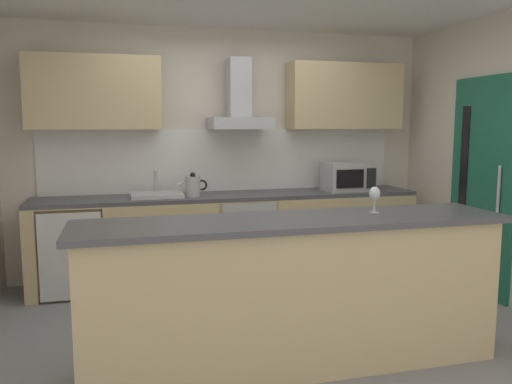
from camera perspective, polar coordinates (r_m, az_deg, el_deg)
ground at (r=4.17m, az=1.40°, el=-15.29°), size 5.44×4.40×0.02m
wall_back at (r=5.56m, az=-3.65°, el=4.36°), size 5.44×0.12×2.60m
backsplash_tile at (r=5.50m, az=-3.49°, el=3.59°), size 3.77×0.02×0.66m
counter_back at (r=5.31m, az=-2.77°, el=-5.06°), size 3.91×0.60×0.90m
counter_island at (r=3.43m, az=4.34°, el=-11.14°), size 2.83×0.64×1.01m
upper_cabinets at (r=5.34m, az=-3.21°, el=10.78°), size 3.85×0.32×0.70m
side_door at (r=5.27m, az=23.82°, el=0.57°), size 0.08×0.85×2.05m
oven at (r=5.31m, az=-1.48°, el=-4.95°), size 0.60×0.62×0.80m
refrigerator at (r=5.20m, az=-19.70°, el=-6.06°), size 0.58×0.60×0.85m
microwave at (r=5.56m, az=10.21°, el=1.67°), size 0.50×0.38×0.30m
sink at (r=5.11m, az=-11.00°, el=-0.24°), size 0.50×0.40×0.26m
kettle at (r=5.09m, az=-7.04°, el=0.69°), size 0.29×0.15×0.24m
range_hood at (r=5.31m, az=-1.85°, el=9.48°), size 0.62×0.45×0.72m
wine_glass at (r=3.60m, az=13.08°, el=-0.29°), size 0.08×0.08×0.18m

